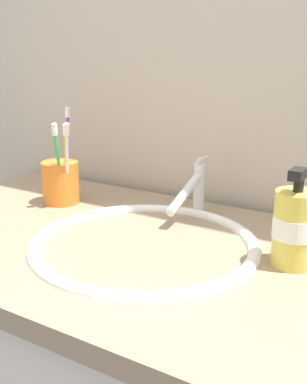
{
  "coord_description": "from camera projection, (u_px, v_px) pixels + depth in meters",
  "views": [
    {
      "loc": [
        0.43,
        -0.66,
        1.23
      ],
      "look_at": [
        0.01,
        0.03,
        0.99
      ],
      "focal_mm": 44.73,
      "sensor_mm": 36.0,
      "label": 1
    }
  ],
  "objects": [
    {
      "name": "toothbrush_purple",
      "position": [
        67.0,
        147.0,
        1.08
      ],
      "size": [
        0.02,
        0.04,
        0.2
      ],
      "color": "purple",
      "rests_on": "toothbrush_cup"
    },
    {
      "name": "sink_basin",
      "position": [
        145.0,
        262.0,
        0.85
      ],
      "size": [
        0.41,
        0.41,
        0.1
      ],
      "color": "white",
      "rests_on": "vanity_counter"
    },
    {
      "name": "toothbrush_green",
      "position": [
        58.0,
        159.0,
        1.01
      ],
      "size": [
        0.02,
        0.04,
        0.18
      ],
      "color": "green",
      "rests_on": "toothbrush_cup"
    },
    {
      "name": "faucet",
      "position": [
        194.0,
        189.0,
        0.98
      ],
      "size": [
        0.02,
        0.17,
        0.12
      ],
      "color": "silver",
      "rests_on": "sink_basin"
    },
    {
      "name": "soap_dispenser",
      "position": [
        295.0,
        227.0,
        0.75
      ],
      "size": [
        0.07,
        0.07,
        0.16
      ],
      "color": "#DBCC4C",
      "rests_on": "vanity_counter"
    },
    {
      "name": "toothbrush_white",
      "position": [
        67.0,
        159.0,
        1.01
      ],
      "size": [
        0.05,
        0.04,
        0.18
      ],
      "color": "white",
      "rests_on": "toothbrush_cup"
    },
    {
      "name": "toothbrush_yellow",
      "position": [
        66.0,
        159.0,
        1.02
      ],
      "size": [
        0.03,
        0.03,
        0.18
      ],
      "color": "yellow",
      "rests_on": "toothbrush_cup"
    },
    {
      "name": "tiled_wall_back",
      "position": [
        221.0,
        66.0,
        1.02
      ],
      "size": [
        2.31,
        0.04,
        2.4
      ],
      "primitive_type": "cube",
      "color": "beige",
      "rests_on": "ground"
    },
    {
      "name": "toothbrush_cup",
      "position": [
        61.0,
        182.0,
        1.06
      ],
      "size": [
        0.08,
        0.08,
        0.09
      ],
      "primitive_type": "cylinder",
      "color": "orange",
      "rests_on": "vanity_counter"
    }
  ]
}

